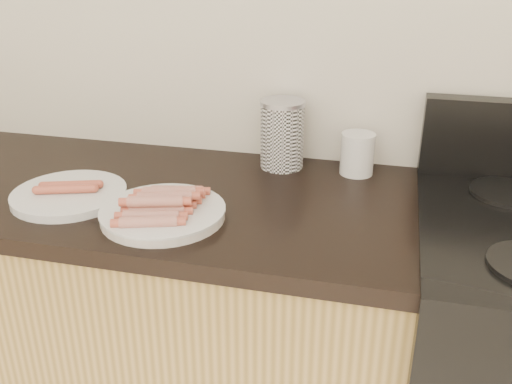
% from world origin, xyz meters
% --- Properties ---
extents(wall_back, '(4.00, 0.04, 2.60)m').
position_xyz_m(wall_back, '(0.00, 2.00, 1.30)').
color(wall_back, silver).
rests_on(wall_back, ground).
extents(cabinet_base, '(2.20, 0.59, 0.86)m').
position_xyz_m(cabinet_base, '(-0.70, 1.69, 0.43)').
color(cabinet_base, '#A18046').
rests_on(cabinet_base, floor).
extents(burner_far_left, '(0.18, 0.18, 0.01)m').
position_xyz_m(burner_far_left, '(0.61, 1.84, 0.92)').
color(burner_far_left, black).
rests_on(burner_far_left, stove).
extents(main_plate, '(0.28, 0.28, 0.02)m').
position_xyz_m(main_plate, '(-0.15, 1.55, 0.91)').
color(main_plate, silver).
rests_on(main_plate, counter_slab).
extents(side_plate, '(0.35, 0.35, 0.02)m').
position_xyz_m(side_plate, '(-0.41, 1.59, 0.91)').
color(side_plate, white).
rests_on(side_plate, counter_slab).
extents(hotdog_pile, '(0.12, 0.22, 0.05)m').
position_xyz_m(hotdog_pile, '(-0.15, 1.55, 0.94)').
color(hotdog_pile, brown).
rests_on(hotdog_pile, main_plate).
extents(plain_sausages, '(0.13, 0.09, 0.02)m').
position_xyz_m(plain_sausages, '(-0.41, 1.59, 0.93)').
color(plain_sausages, '#BC674C').
rests_on(plain_sausages, side_plate).
extents(canister, '(0.12, 0.12, 0.18)m').
position_xyz_m(canister, '(0.04, 1.92, 0.99)').
color(canister, white).
rests_on(canister, counter_slab).
extents(mug, '(0.11, 0.11, 0.11)m').
position_xyz_m(mug, '(0.24, 1.92, 0.95)').
color(mug, silver).
rests_on(mug, counter_slab).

